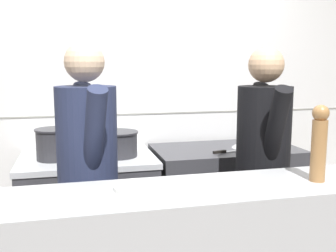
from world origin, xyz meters
The scene contains 11 objects.
wall_back_tiled centered at (0.00, 1.40, 1.30)m, with size 8.00×0.06×2.60m.
oven_range centered at (-0.50, 1.00, 0.45)m, with size 0.99×0.71×0.89m.
prep_counter centered at (0.60, 1.00, 0.45)m, with size 1.16×0.65×0.90m.
stock_pot centered at (-0.73, 0.97, 1.01)m, with size 0.28×0.28×0.22m.
sauce_pot centered at (-0.28, 0.96, 0.99)m, with size 0.31×0.31×0.19m.
mixing_bowl_steel centered at (0.76, 0.98, 0.94)m, with size 0.23×0.23×0.07m.
chefs_knife centered at (0.57, 0.85, 0.91)m, with size 0.36×0.12×0.02m.
plated_dish_main centered at (-0.33, -0.21, 1.01)m, with size 0.22×0.22×0.02m.
pepper_mill centered at (0.54, -0.29, 1.20)m, with size 0.08×0.08×0.37m.
chef_head_cook centered at (-0.53, 0.33, 0.94)m, with size 0.39×0.74×1.69m.
chef_sous centered at (0.58, 0.33, 0.93)m, with size 0.39×0.73×1.67m.
Camera 1 is at (-0.60, -1.91, 1.56)m, focal length 42.00 mm.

